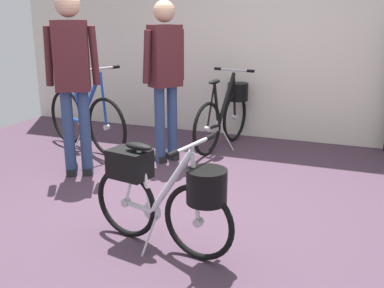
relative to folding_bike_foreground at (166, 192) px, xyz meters
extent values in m
plane|color=#473342|center=(-0.12, 0.60, -0.42)|extent=(6.91, 6.91, 0.00)
cube|color=silver|center=(-0.12, 3.17, 1.13)|extent=(6.91, 0.10, 3.12)
torus|color=black|center=(0.25, -0.05, -0.16)|extent=(0.53, 0.14, 0.53)
cylinder|color=#B7B7BC|center=(0.25, -0.05, -0.16)|extent=(0.07, 0.06, 0.06)
torus|color=black|center=(-0.34, 0.07, -0.16)|extent=(0.53, 0.14, 0.53)
cylinder|color=#B7B7BC|center=(-0.34, 0.07, -0.16)|extent=(0.07, 0.06, 0.06)
cylinder|color=silver|center=(-0.23, 0.04, -0.17)|extent=(0.24, 0.08, 0.05)
cylinder|color=silver|center=(0.04, -0.01, 0.07)|extent=(0.37, 0.11, 0.51)
cylinder|color=silver|center=(-0.17, 0.03, 0.04)|extent=(0.14, 0.06, 0.44)
cylinder|color=silver|center=(-0.23, 0.04, -0.17)|extent=(0.23, 0.07, 0.04)
cylinder|color=silver|center=(0.23, -0.04, 0.08)|extent=(0.08, 0.04, 0.48)
cylinder|color=silver|center=(-0.28, 0.05, 0.05)|extent=(0.16, 0.05, 0.43)
ellipsoid|color=black|center=(-0.21, 0.04, 0.28)|extent=(0.23, 0.13, 0.05)
cylinder|color=#B7B7BC|center=(0.20, -0.04, 0.34)|extent=(0.03, 0.03, 0.04)
cylinder|color=#B7B7BC|center=(0.20, -0.04, 0.36)|extent=(0.11, 0.44, 0.03)
cylinder|color=black|center=(0.16, -0.26, 0.36)|extent=(0.05, 0.10, 0.04)
cylinder|color=black|center=(0.25, 0.18, 0.36)|extent=(0.05, 0.10, 0.04)
cylinder|color=#B7B7BC|center=(-0.12, 0.02, -0.17)|extent=(0.14, 0.04, 0.14)
cylinder|color=#B7B7BC|center=(-0.09, -0.07, -0.31)|extent=(0.05, 0.19, 0.25)
cylinder|color=black|center=(0.31, -0.06, 0.10)|extent=(0.30, 0.30, 0.22)
cube|color=black|center=(-0.30, 0.06, 0.14)|extent=(0.31, 0.25, 0.20)
torus|color=black|center=(-0.31, 2.83, -0.11)|extent=(0.15, 0.62, 0.62)
cylinder|color=#B7B7BC|center=(-0.31, 2.83, -0.11)|extent=(0.06, 0.07, 0.06)
torus|color=black|center=(-0.44, 2.13, -0.11)|extent=(0.15, 0.62, 0.62)
cylinder|color=#B7B7BC|center=(-0.44, 2.13, -0.11)|extent=(0.06, 0.07, 0.06)
cylinder|color=black|center=(-0.42, 2.26, -0.12)|extent=(0.08, 0.27, 0.05)
cylinder|color=black|center=(-0.36, 2.58, 0.16)|extent=(0.12, 0.42, 0.60)
cylinder|color=black|center=(-0.40, 2.34, 0.13)|extent=(0.06, 0.15, 0.52)
cylinder|color=black|center=(-0.42, 2.26, -0.12)|extent=(0.07, 0.27, 0.04)
cylinder|color=black|center=(-0.32, 2.80, 0.16)|extent=(0.04, 0.09, 0.56)
cylinder|color=black|center=(-0.43, 2.21, 0.13)|extent=(0.05, 0.18, 0.50)
ellipsoid|color=black|center=(-0.41, 2.28, 0.40)|extent=(0.13, 0.23, 0.05)
cylinder|color=#B7B7BC|center=(-0.32, 2.77, 0.46)|extent=(0.03, 0.03, 0.04)
cylinder|color=#B7B7BC|center=(-0.32, 2.77, 0.48)|extent=(0.44, 0.10, 0.03)
cylinder|color=black|center=(-0.11, 2.73, 0.48)|extent=(0.09, 0.05, 0.04)
cylinder|color=black|center=(-0.54, 2.81, 0.48)|extent=(0.09, 0.05, 0.04)
cylinder|color=#B7B7BC|center=(-0.39, 2.39, -0.13)|extent=(0.04, 0.14, 0.14)
cylinder|color=#B7B7BC|center=(-0.30, 2.43, -0.28)|extent=(0.19, 0.05, 0.29)
cylinder|color=black|center=(-0.30, 2.90, 0.20)|extent=(0.30, 0.30, 0.22)
torus|color=black|center=(-1.48, 1.69, -0.09)|extent=(0.65, 0.28, 0.68)
cylinder|color=#B7B7BC|center=(-1.48, 1.69, -0.09)|extent=(0.07, 0.07, 0.06)
torus|color=black|center=(-2.21, 1.97, -0.09)|extent=(0.65, 0.28, 0.68)
cylinder|color=#B7B7BC|center=(-2.21, 1.97, -0.09)|extent=(0.07, 0.07, 0.06)
cylinder|color=#1947B2|center=(-2.07, 1.91, -0.09)|extent=(0.29, 0.14, 0.05)
cylinder|color=#1947B2|center=(-1.74, 1.79, 0.21)|extent=(0.44, 0.20, 0.65)
cylinder|color=#1947B2|center=(-1.99, 1.88, 0.18)|extent=(0.16, 0.09, 0.57)
cylinder|color=#1947B2|center=(-2.07, 1.91, -0.09)|extent=(0.29, 0.13, 0.04)
cylinder|color=#1947B2|center=(-1.51, 1.70, 0.22)|extent=(0.10, 0.06, 0.61)
cylinder|color=#1947B2|center=(-2.13, 1.93, 0.19)|extent=(0.19, 0.09, 0.55)
ellipsoid|color=black|center=(-2.05, 1.90, 0.48)|extent=(0.24, 0.16, 0.05)
cylinder|color=#B7B7BC|center=(-1.54, 1.71, 0.54)|extent=(0.03, 0.03, 0.04)
cylinder|color=#B7B7BC|center=(-1.54, 1.71, 0.56)|extent=(0.18, 0.42, 0.03)
cylinder|color=black|center=(-1.62, 1.51, 0.56)|extent=(0.07, 0.10, 0.04)
cylinder|color=black|center=(-1.47, 1.92, 0.56)|extent=(0.07, 0.10, 0.04)
cylinder|color=#B7B7BC|center=(-1.94, 1.86, -0.10)|extent=(0.14, 0.06, 0.14)
cylinder|color=#B7B7BC|center=(-1.92, 1.76, -0.27)|extent=(0.08, 0.19, 0.31)
cylinder|color=navy|center=(-1.36, 1.09, 0.00)|extent=(0.11, 0.11, 0.85)
cube|color=black|center=(-1.38, 1.13, -0.39)|extent=(0.20, 0.25, 0.07)
cylinder|color=navy|center=(-1.50, 1.01, 0.00)|extent=(0.11, 0.11, 0.85)
cube|color=black|center=(-1.52, 1.05, -0.39)|extent=(0.20, 0.25, 0.07)
cube|color=#4C1E23|center=(-1.43, 1.05, 0.76)|extent=(0.38, 0.33, 0.66)
cylinder|color=#4C1E23|center=(-1.25, 1.16, 0.76)|extent=(0.08, 0.11, 0.56)
cylinder|color=#4C1E23|center=(-1.62, 0.96, 0.76)|extent=(0.13, 0.11, 0.56)
sphere|color=tan|center=(-1.43, 1.05, 1.22)|extent=(0.23, 0.23, 0.23)
cylinder|color=navy|center=(-0.75, 1.85, -0.01)|extent=(0.11, 0.11, 0.82)
cube|color=black|center=(-0.79, 1.88, -0.39)|extent=(0.25, 0.21, 0.07)
cylinder|color=navy|center=(-0.84, 1.72, -0.01)|extent=(0.11, 0.11, 0.82)
cube|color=black|center=(-0.88, 1.74, -0.39)|extent=(0.25, 0.21, 0.07)
cube|color=#4C1E23|center=(-0.80, 1.78, 0.72)|extent=(0.34, 0.38, 0.64)
cylinder|color=#4C1E23|center=(-0.69, 1.97, 0.72)|extent=(0.11, 0.13, 0.54)
cylinder|color=#4C1E23|center=(-0.92, 1.62, 0.72)|extent=(0.11, 0.07, 0.54)
sphere|color=tan|center=(-0.80, 1.78, 1.17)|extent=(0.22, 0.22, 0.22)
camera|label=1|loc=(1.17, -2.57, 1.15)|focal=42.27mm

